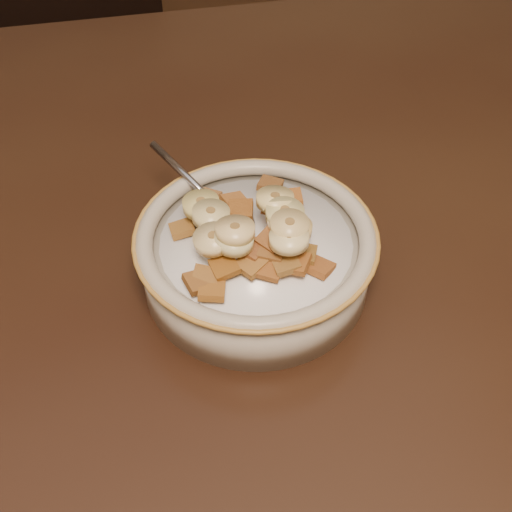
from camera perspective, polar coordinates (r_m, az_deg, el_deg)
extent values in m
cube|color=black|center=(0.64, -12.39, 0.79)|extent=(1.43, 0.95, 0.04)
cube|color=black|center=(1.30, -16.10, 10.77)|extent=(0.47, 0.47, 0.92)
cylinder|color=#AEA793|center=(0.55, 0.00, -0.49)|extent=(0.19, 0.19, 0.05)
cylinder|color=white|center=(0.53, 0.00, 1.23)|extent=(0.16, 0.16, 0.00)
ellipsoid|color=#9598A5|center=(0.55, -2.20, 3.26)|extent=(0.05, 0.06, 0.01)
cube|color=brown|center=(0.54, -1.35, 4.13)|extent=(0.02, 0.02, 0.01)
cube|color=brown|center=(0.50, -2.83, -0.94)|extent=(0.02, 0.02, 0.01)
cube|color=brown|center=(0.49, -3.95, -3.11)|extent=(0.02, 0.02, 0.01)
cube|color=brown|center=(0.50, 1.38, 0.39)|extent=(0.03, 0.03, 0.01)
cube|color=brown|center=(0.56, -4.77, 4.43)|extent=(0.02, 0.02, 0.01)
cube|color=brown|center=(0.51, 5.66, -1.00)|extent=(0.03, 0.03, 0.01)
cube|color=brown|center=(0.55, -1.88, 4.85)|extent=(0.03, 0.03, 0.01)
cube|color=brown|center=(0.50, 3.58, -0.63)|extent=(0.03, 0.03, 0.01)
cube|color=#8D5E21|center=(0.49, -4.52, -1.99)|extent=(0.03, 0.03, 0.01)
cube|color=brown|center=(0.54, 1.73, 4.34)|extent=(0.03, 0.03, 0.01)
cube|color=brown|center=(0.54, -6.58, 2.43)|extent=(0.02, 0.02, 0.01)
cube|color=brown|center=(0.58, 1.27, 6.34)|extent=(0.03, 0.03, 0.01)
cube|color=brown|center=(0.51, 4.23, 0.21)|extent=(0.03, 0.03, 0.01)
cube|color=brown|center=(0.50, 1.17, -1.07)|extent=(0.03, 0.03, 0.01)
cube|color=brown|center=(0.50, -0.46, -0.73)|extent=(0.03, 0.03, 0.01)
cube|color=brown|center=(0.56, 3.10, 5.18)|extent=(0.02, 0.02, 0.01)
cube|color=olive|center=(0.56, -4.92, 4.53)|extent=(0.03, 0.03, 0.01)
cube|color=brown|center=(0.50, -0.45, 0.70)|extent=(0.03, 0.03, 0.01)
cube|color=brown|center=(0.49, -5.11, -2.31)|extent=(0.03, 0.03, 0.01)
cube|color=#925F30|center=(0.57, -4.39, 5.23)|extent=(0.03, 0.03, 0.01)
cube|color=olive|center=(0.50, 2.66, -0.66)|extent=(0.02, 0.02, 0.01)
cube|color=brown|center=(0.51, 2.72, 2.18)|extent=(0.03, 0.03, 0.01)
cube|color=#925628|center=(0.51, 1.42, 1.48)|extent=(0.03, 0.03, 0.01)
cylinder|color=tan|center=(0.51, 3.28, 2.50)|extent=(0.04, 0.04, 0.01)
cylinder|color=#CBBE78|center=(0.54, -4.90, 4.57)|extent=(0.04, 0.04, 0.01)
cylinder|color=#F0D07E|center=(0.49, -1.87, 2.28)|extent=(0.04, 0.04, 0.01)
cylinder|color=#CDB87E|center=(0.51, 2.74, 3.08)|extent=(0.04, 0.04, 0.01)
cylinder|color=#EECE83|center=(0.52, 1.70, 5.04)|extent=(0.04, 0.04, 0.01)
cylinder|color=#DEC783|center=(0.50, 3.01, 2.68)|extent=(0.04, 0.04, 0.01)
cylinder|color=#C9C283|center=(0.50, -1.97, 1.41)|extent=(0.03, 0.03, 0.01)
cylinder|color=#D4C877|center=(0.51, 2.58, 3.77)|extent=(0.04, 0.04, 0.01)
cylinder|color=#F4E895|center=(0.49, 2.96, 1.51)|extent=(0.03, 0.03, 0.01)
cylinder|color=#DEC781|center=(0.52, -4.02, 3.69)|extent=(0.04, 0.04, 0.01)
cylinder|color=#CEC07B|center=(0.50, -3.85, 1.49)|extent=(0.04, 0.04, 0.02)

